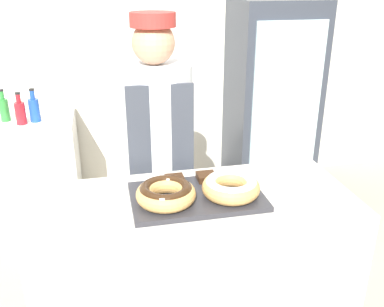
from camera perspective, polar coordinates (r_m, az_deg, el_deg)
wall_back at (r=3.83m, az=-6.66°, el=14.59°), size 8.00×0.06×2.70m
display_counter at (r=2.20m, az=0.58°, el=-17.03°), size 1.43×0.63×0.95m
serving_tray at (r=1.92m, az=0.63°, el=-5.75°), size 0.59×0.37×0.02m
donut_chocolate_glaze at (r=1.84m, az=-3.50°, el=-5.23°), size 0.26×0.26×0.08m
donut_light_glaze at (r=1.90m, az=5.21°, el=-4.34°), size 0.26×0.26×0.08m
brownie_back_left at (r=2.01m, az=-2.32°, el=-3.53°), size 0.09×0.09×0.03m
brownie_back_right at (r=2.04m, az=1.92°, el=-3.13°), size 0.09×0.09×0.03m
baker_person at (r=2.45m, az=-4.61°, el=-1.05°), size 0.40×0.40×1.71m
beverage_fridge at (r=3.85m, az=10.54°, el=6.83°), size 0.70×0.62×1.71m
chest_freezer at (r=3.78m, az=-21.34°, el=-1.77°), size 0.85×0.59×0.83m
bottle_green at (r=3.63m, az=-23.76°, el=5.47°), size 0.07×0.07×0.25m
bottle_blue at (r=3.53m, az=-20.29°, el=5.60°), size 0.08×0.08×0.26m
bottle_red at (r=3.50m, az=-21.92°, el=5.16°), size 0.08×0.08×0.25m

